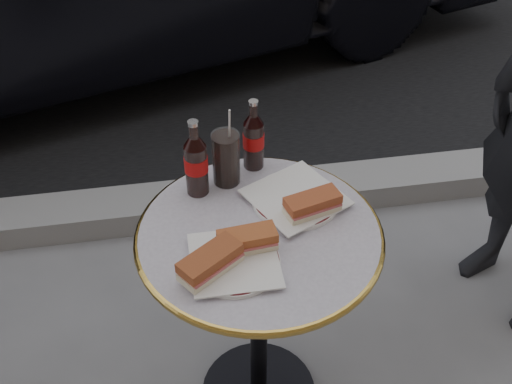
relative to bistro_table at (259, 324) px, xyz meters
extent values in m
cube|color=gray|center=(0.00, 0.90, -0.32)|extent=(40.00, 0.20, 0.12)
cylinder|color=white|center=(-0.08, -0.10, 0.37)|extent=(0.25, 0.25, 0.01)
cylinder|color=white|center=(0.11, 0.10, 0.37)|extent=(0.28, 0.28, 0.01)
cube|color=#974726|center=(-0.13, -0.12, 0.40)|extent=(0.17, 0.15, 0.05)
cube|color=#AC552B|center=(-0.04, -0.06, 0.40)|extent=(0.14, 0.08, 0.05)
cube|color=#A34A29|center=(0.14, 0.04, 0.40)|extent=(0.15, 0.10, 0.05)
cylinder|color=black|center=(-0.05, 0.21, 0.44)|extent=(0.10, 0.10, 0.15)
camera|label=1|loc=(-0.20, -1.12, 1.48)|focal=45.00mm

